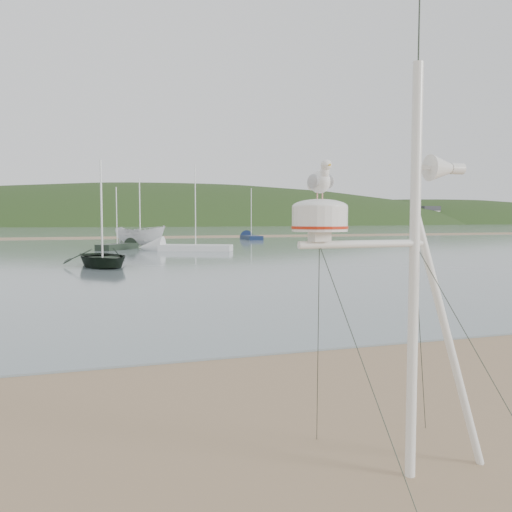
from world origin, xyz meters
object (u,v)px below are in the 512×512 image
object	(u,v)px
sailboat_blue_far	(248,237)
mast_rig	(410,361)
boat_dark	(102,222)
sailboat_dark_mid	(126,246)
boat_white	(140,219)
sailboat_white_near	(170,247)

from	to	relation	value
sailboat_blue_far	mast_rig	bearing A→B (deg)	-105.98
boat_dark	sailboat_dark_mid	xyz separation A→B (m)	(2.78, 17.82, -2.19)
boat_dark	sailboat_blue_far	size ratio (longest dim) A/B	0.69
sailboat_dark_mid	sailboat_blue_far	world-z (taller)	sailboat_blue_far
boat_white	sailboat_dark_mid	world-z (taller)	sailboat_dark_mid
sailboat_white_near	sailboat_dark_mid	bearing A→B (deg)	128.00
mast_rig	boat_dark	distance (m)	26.00
sailboat_white_near	sailboat_dark_mid	world-z (taller)	sailboat_white_near
boat_white	sailboat_blue_far	distance (m)	21.99
mast_rig	boat_dark	world-z (taller)	mast_rig
boat_dark	sailboat_blue_far	world-z (taller)	sailboat_blue_far
sailboat_dark_mid	sailboat_white_near	bearing A→B (deg)	-52.00
mast_rig	sailboat_dark_mid	bearing A→B (deg)	88.85
mast_rig	boat_white	size ratio (longest dim) A/B	1.01
boat_dark	sailboat_white_near	world-z (taller)	sailboat_white_near
mast_rig	sailboat_dark_mid	world-z (taller)	sailboat_dark_mid
mast_rig	sailboat_dark_mid	xyz separation A→B (m)	(0.88, 43.72, -0.95)
sailboat_blue_far	sailboat_dark_mid	bearing A→B (deg)	-133.02
mast_rig	boat_dark	size ratio (longest dim) A/B	1.05
boat_white	sailboat_white_near	world-z (taller)	sailboat_white_near
boat_white	sailboat_dark_mid	distance (m)	3.65
boat_dark	boat_white	xyz separation A→B (m)	(4.26, 20.23, 0.12)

